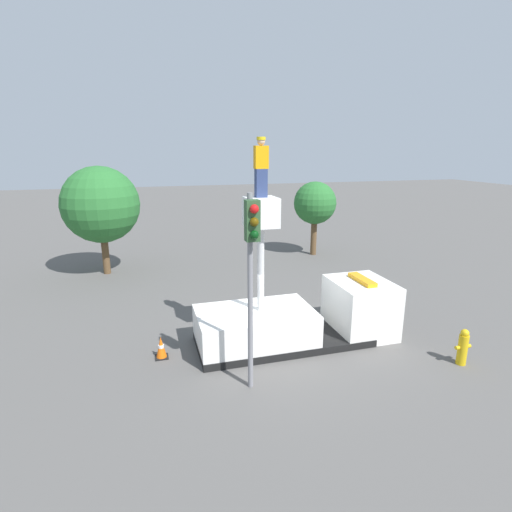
{
  "coord_description": "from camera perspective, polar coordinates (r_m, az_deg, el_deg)",
  "views": [
    {
      "loc": [
        -4.25,
        -11.53,
        6.34
      ],
      "look_at": [
        -1.26,
        -1.09,
        3.4
      ],
      "focal_mm": 28.0,
      "sensor_mm": 36.0,
      "label": 1
    }
  ],
  "objects": [
    {
      "name": "traffic_cone_rear",
      "position": [
        13.09,
        -13.4,
        -12.63
      ],
      "size": [
        0.41,
        0.41,
        0.7
      ],
      "color": "black",
      "rests_on": "ground"
    },
    {
      "name": "tree_left_bg",
      "position": [
        24.34,
        8.42,
        7.43
      ],
      "size": [
        2.54,
        2.54,
        4.46
      ],
      "color": "brown",
      "rests_on": "ground"
    },
    {
      "name": "bucket_truck",
      "position": [
        13.65,
        6.12,
        -8.79
      ],
      "size": [
        6.72,
        2.33,
        4.92
      ],
      "color": "black",
      "rests_on": "ground"
    },
    {
      "name": "fire_hydrant",
      "position": [
        13.79,
        27.45,
        -11.48
      ],
      "size": [
        0.53,
        0.29,
        1.14
      ],
      "color": "gold",
      "rests_on": "ground"
    },
    {
      "name": "tree_right_bg",
      "position": [
        21.64,
        -21.31,
        6.82
      ],
      "size": [
        3.84,
        3.84,
        5.53
      ],
      "color": "brown",
      "rests_on": "ground"
    },
    {
      "name": "traffic_light_pole",
      "position": [
        9.89,
        -0.64,
        -0.02
      ],
      "size": [
        0.34,
        0.57,
        5.31
      ],
      "color": "gray",
      "rests_on": "ground"
    },
    {
      "name": "ground_plane",
      "position": [
        13.82,
        3.84,
        -12.21
      ],
      "size": [
        120.0,
        120.0,
        0.0
      ],
      "primitive_type": "plane",
      "color": "#565451"
    },
    {
      "name": "worker",
      "position": [
        12.05,
        0.72,
        12.55
      ],
      "size": [
        0.4,
        0.26,
        1.75
      ],
      "color": "navy",
      "rests_on": "bucket_truck"
    }
  ]
}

